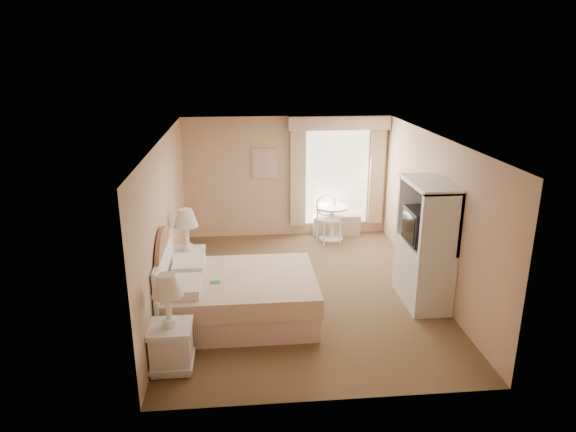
{
  "coord_description": "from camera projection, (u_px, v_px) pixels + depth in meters",
  "views": [
    {
      "loc": [
        -0.94,
        -7.52,
        3.73
      ],
      "look_at": [
        -0.2,
        0.3,
        1.2
      ],
      "focal_mm": 32.0,
      "sensor_mm": 36.0,
      "label": 1
    }
  ],
  "objects": [
    {
      "name": "cafe_chair",
      "position": [
        328.0,
        215.0,
        10.43
      ],
      "size": [
        0.56,
        0.56,
        0.96
      ],
      "rotation": [
        0.0,
        0.0,
        0.25
      ],
      "color": "white",
      "rests_on": "room"
    },
    {
      "name": "bed",
      "position": [
        232.0,
        295.0,
        7.42
      ],
      "size": [
        2.18,
        1.71,
        1.52
      ],
      "color": "tan",
      "rests_on": "room"
    },
    {
      "name": "nightstand_near",
      "position": [
        171.0,
        335.0,
        6.18
      ],
      "size": [
        0.51,
        0.51,
        1.24
      ],
      "color": "white",
      "rests_on": "room"
    },
    {
      "name": "window",
      "position": [
        338.0,
        173.0,
        10.55
      ],
      "size": [
        2.05,
        0.22,
        2.51
      ],
      "color": "white",
      "rests_on": "room"
    },
    {
      "name": "framed_art",
      "position": [
        265.0,
        164.0,
        10.41
      ],
      "size": [
        0.52,
        0.04,
        0.62
      ],
      "color": "tan",
      "rests_on": "room"
    },
    {
      "name": "room",
      "position": [
        303.0,
        218.0,
        7.97
      ],
      "size": [
        4.21,
        5.51,
        2.51
      ],
      "color": "brown",
      "rests_on": "ground"
    },
    {
      "name": "armoire",
      "position": [
        425.0,
        253.0,
        7.81
      ],
      "size": [
        0.58,
        1.15,
        1.92
      ],
      "color": "white",
      "rests_on": "room"
    },
    {
      "name": "round_table",
      "position": [
        331.0,
        217.0,
        10.57
      ],
      "size": [
        0.67,
        0.67,
        0.71
      ],
      "color": "white",
      "rests_on": "room"
    },
    {
      "name": "nightstand_far",
      "position": [
        188.0,
        258.0,
        8.4
      ],
      "size": [
        0.54,
        0.54,
        1.31
      ],
      "color": "white",
      "rests_on": "room"
    }
  ]
}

